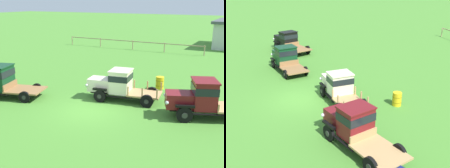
# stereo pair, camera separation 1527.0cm
# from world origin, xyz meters

# --- Properties ---
(ground_plane) EXTENTS (240.00, 240.00, 0.00)m
(ground_plane) POSITION_xyz_m (0.00, 0.00, 0.00)
(ground_plane) COLOR #47842D
(paddock_fence) EXTENTS (19.31, 0.55, 1.25)m
(paddock_fence) POSITION_xyz_m (-6.94, 21.15, 0.94)
(paddock_fence) COLOR #997F60
(paddock_fence) RESTS_ON ground
(vintage_truck_midrow_center) EXTENTS (5.09, 2.53, 2.06)m
(vintage_truck_midrow_center) POSITION_xyz_m (0.52, 2.58, 1.08)
(vintage_truck_midrow_center) COLOR black
(vintage_truck_midrow_center) RESTS_ON ground
(vintage_truck_far_side) EXTENTS (5.43, 3.51, 2.20)m
(vintage_truck_far_side) POSITION_xyz_m (6.01, 2.14, 1.15)
(vintage_truck_far_side) COLOR black
(vintage_truck_far_side) RESTS_ON ground
(oil_drum_beside_row) EXTENTS (0.63, 0.63, 0.93)m
(oil_drum_beside_row) POSITION_xyz_m (2.24, 6.17, 0.47)
(oil_drum_beside_row) COLOR gold
(oil_drum_beside_row) RESTS_ON ground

